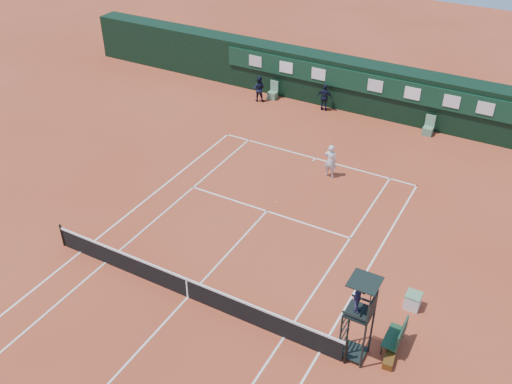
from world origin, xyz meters
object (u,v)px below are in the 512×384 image
tennis_net (187,287)px  umpire_chair (360,303)px  cooler (413,301)px  player (330,161)px  player_bench (397,335)px

tennis_net → umpire_chair: bearing=4.1°
tennis_net → cooler: bearing=25.6°
umpire_chair → player: size_ratio=1.91×
tennis_net → player_bench: bearing=10.9°
tennis_net → player_bench: size_ratio=10.75×
cooler → player: size_ratio=0.36×
player_bench → cooler: player_bench is taller
cooler → player_bench: bearing=-88.7°
umpire_chair → cooler: umpire_chair is taller
tennis_net → umpire_chair: 6.82m
umpire_chair → player_bench: (1.17, 1.02, -1.86)m
tennis_net → cooler: (7.64, 3.66, -0.18)m
player → cooler: bearing=131.0°
umpire_chair → player: umpire_chair is taller
umpire_chair → cooler: (1.12, 3.19, -2.13)m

